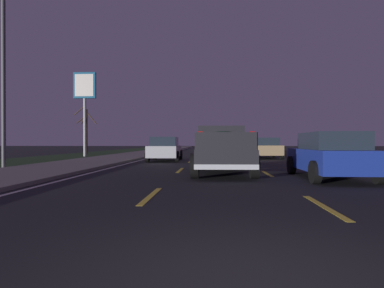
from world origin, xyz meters
name	(u,v)px	position (x,y,z in m)	size (l,w,h in m)	color
ground	(216,156)	(27.00, 0.00, 0.00)	(144.00, 144.00, 0.00)	black
sidewalk_shoulder	(135,155)	(27.00, 7.45, 0.06)	(108.00, 4.00, 0.12)	slate
grass_verge	(82,155)	(27.00, 12.45, 0.00)	(108.00, 6.00, 0.01)	#1E3819
lane_markings	(186,154)	(30.89, 3.03, 0.00)	(108.31, 7.04, 0.01)	yellow
pickup_truck	(221,148)	(10.22, 0.00, 0.98)	(5.47, 2.38, 1.87)	#232328
sedan_red	(249,146)	(34.13, -3.75, 0.78)	(4.44, 2.08, 1.54)	maroon
sedan_blue	(330,155)	(8.54, -3.56, 0.78)	(4.42, 2.05, 1.54)	navy
sedan_tan	(265,148)	(22.30, -3.63, 0.78)	(4.44, 2.09, 1.54)	#9E845B
sedan_silver	(165,149)	(18.33, 3.41, 0.78)	(4.45, 2.10, 1.54)	#B2B5BA
gas_price_sign	(85,93)	(24.53, 11.16, 5.36)	(0.27, 1.90, 7.12)	#99999E
street_light_near	(9,52)	(11.50, 9.44, 5.25)	(0.36, 1.97, 8.82)	#4C4C51
bare_tree_far	(86,129)	(30.51, 13.42, 2.52)	(0.81, 2.36, 5.11)	#423323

